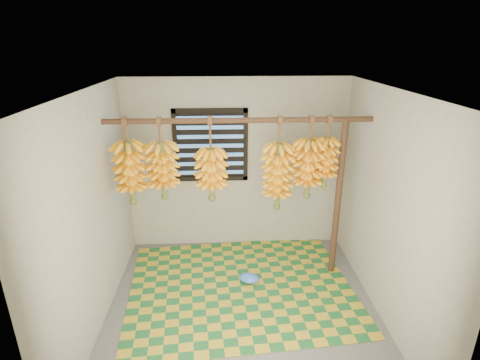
{
  "coord_description": "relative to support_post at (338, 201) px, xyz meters",
  "views": [
    {
      "loc": [
        -0.19,
        -3.4,
        2.84
      ],
      "look_at": [
        0.0,
        0.55,
        1.35
      ],
      "focal_mm": 28.0,
      "sensor_mm": 36.0,
      "label": 1
    }
  ],
  "objects": [
    {
      "name": "plastic_bag",
      "position": [
        -1.09,
        -0.2,
        -0.94
      ],
      "size": [
        0.3,
        0.26,
        0.1
      ],
      "primitive_type": "ellipsoid",
      "rotation": [
        0.0,
        0.0,
        -0.36
      ],
      "color": "#3C6BE2",
      "rests_on": "woven_mat"
    },
    {
      "name": "wall_back",
      "position": [
        -1.2,
        0.8,
        0.2
      ],
      "size": [
        3.0,
        0.01,
        2.4
      ],
      "primitive_type": "cube",
      "color": "gray",
      "rests_on": "floor"
    },
    {
      "name": "woven_mat",
      "position": [
        -1.2,
        -0.28,
        -0.99
      ],
      "size": [
        2.83,
        2.35,
        0.01
      ],
      "primitive_type": "cube",
      "rotation": [
        0.0,
        0.0,
        0.09
      ],
      "color": "#1B5C2A",
      "rests_on": "floor"
    },
    {
      "name": "hanging_pole",
      "position": [
        -1.2,
        0.0,
        1.0
      ],
      "size": [
        3.0,
        0.06,
        0.06
      ],
      "primitive_type": "cylinder",
      "rotation": [
        0.0,
        1.57,
        0.0
      ],
      "color": "#482E1E",
      "rests_on": "wall_left"
    },
    {
      "name": "banana_bunch_c",
      "position": [
        -1.53,
        0.0,
        0.37
      ],
      "size": [
        0.35,
        0.35,
        1.0
      ],
      "color": "brown",
      "rests_on": "hanging_pole"
    },
    {
      "name": "window",
      "position": [
        -1.55,
        0.78,
        0.5
      ],
      "size": [
        1.0,
        0.04,
        1.0
      ],
      "color": "black",
      "rests_on": "wall_back"
    },
    {
      "name": "banana_bunch_f",
      "position": [
        -0.19,
        -0.0,
        0.49
      ],
      "size": [
        0.27,
        0.27,
        0.88
      ],
      "color": "brown",
      "rests_on": "hanging_pole"
    },
    {
      "name": "support_post",
      "position": [
        0.0,
        0.0,
        0.0
      ],
      "size": [
        0.08,
        0.08,
        2.0
      ],
      "primitive_type": "cylinder",
      "color": "#482E1E",
      "rests_on": "floor"
    },
    {
      "name": "banana_bunch_b",
      "position": [
        -2.08,
        0.0,
        0.42
      ],
      "size": [
        0.37,
        0.37,
        0.97
      ],
      "color": "brown",
      "rests_on": "hanging_pole"
    },
    {
      "name": "wall_right",
      "position": [
        0.3,
        -0.7,
        0.2
      ],
      "size": [
        0.01,
        3.0,
        2.4
      ],
      "primitive_type": "cube",
      "color": "gray",
      "rests_on": "floor"
    },
    {
      "name": "ceiling",
      "position": [
        -1.2,
        -0.7,
        1.4
      ],
      "size": [
        3.0,
        3.0,
        0.01
      ],
      "primitive_type": "cube",
      "color": "silver",
      "rests_on": "wall_back"
    },
    {
      "name": "floor",
      "position": [
        -1.2,
        -0.7,
        -1.0
      ],
      "size": [
        3.0,
        3.0,
        0.01
      ],
      "primitive_type": "cube",
      "color": "#4C4C4C",
      "rests_on": "ground"
    },
    {
      "name": "banana_bunch_e",
      "position": [
        -0.39,
        0.0,
        0.42
      ],
      "size": [
        0.36,
        0.36,
        0.99
      ],
      "color": "brown",
      "rests_on": "hanging_pole"
    },
    {
      "name": "banana_bunch_a",
      "position": [
        -2.45,
        0.0,
        0.4
      ],
      "size": [
        0.36,
        0.36,
        1.02
      ],
      "color": "brown",
      "rests_on": "hanging_pole"
    },
    {
      "name": "banana_bunch_d",
      "position": [
        -0.75,
        0.0,
        0.33
      ],
      "size": [
        0.37,
        0.37,
        1.13
      ],
      "color": "brown",
      "rests_on": "hanging_pole"
    },
    {
      "name": "wall_left",
      "position": [
        -2.71,
        -0.7,
        0.2
      ],
      "size": [
        0.01,
        3.0,
        2.4
      ],
      "primitive_type": "cube",
      "color": "gray",
      "rests_on": "floor"
    }
  ]
}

